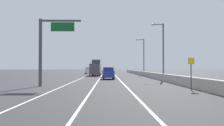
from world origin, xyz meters
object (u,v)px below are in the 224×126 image
car_red_2 (107,72)px  box_truck (96,68)px  overhead_sign_gantry (47,44)px  speed_advisory_sign (191,71)px  lamp_post_right_second (162,47)px  car_blue_0 (109,73)px  car_black_1 (96,71)px  lamp_post_right_third (143,54)px  car_white_3 (89,71)px

car_red_2 → box_truck: box_truck is taller
overhead_sign_gantry → speed_advisory_sign: bearing=-17.0°
lamp_post_right_second → box_truck: (-12.09, 20.10, -3.67)m
car_blue_0 → box_truck: box_truck is taller
lamp_post_right_second → car_blue_0: size_ratio=2.10×
car_blue_0 → car_black_1: car_blue_0 is taller
car_black_1 → box_truck: size_ratio=0.49×
lamp_post_right_second → lamp_post_right_third: same height
car_black_1 → car_blue_0: bearing=-82.9°
speed_advisory_sign → lamp_post_right_third: 40.87m
lamp_post_right_second → overhead_sign_gantry: bearing=-139.4°
overhead_sign_gantry → speed_advisory_sign: 15.48m
lamp_post_right_second → car_red_2: bearing=129.6°
car_blue_0 → car_red_2: bearing=92.0°
car_white_3 → box_truck: box_truck is taller
car_white_3 → speed_advisory_sign: bearing=-75.9°
overhead_sign_gantry → box_truck: bearing=83.6°
lamp_post_right_third → car_blue_0: bearing=-114.0°
car_black_1 → car_red_2: 18.31m
lamp_post_right_second → lamp_post_right_third: size_ratio=1.00×
overhead_sign_gantry → car_blue_0: bearing=66.3°
overhead_sign_gantry → lamp_post_right_third: (16.02, 36.21, 0.80)m
car_black_1 → box_truck: 9.20m
lamp_post_right_third → box_truck: lamp_post_right_third is taller
lamp_post_right_second → box_truck: lamp_post_right_second is taller
lamp_post_right_third → car_red_2: lamp_post_right_third is taller
car_white_3 → box_truck: 17.36m
car_red_2 → car_white_3: size_ratio=0.99×
car_red_2 → speed_advisory_sign: bearing=-74.8°
lamp_post_right_second → lamp_post_right_third: (0.16, 22.64, 0.00)m
car_black_1 → car_white_3: size_ratio=1.03×
overhead_sign_gantry → car_black_1: bearing=85.3°
car_red_2 → lamp_post_right_second: bearing=-50.4°
overhead_sign_gantry → speed_advisory_sign: overhead_sign_gantry is taller
speed_advisory_sign → lamp_post_right_third: size_ratio=0.31×
lamp_post_right_third → box_truck: 13.04m
overhead_sign_gantry → car_red_2: overhead_sign_gantry is taller
overhead_sign_gantry → car_white_3: size_ratio=1.69×
box_truck → car_red_2: bearing=-72.3°
car_black_1 → car_red_2: (3.06, -18.05, 0.08)m
car_blue_0 → box_truck: (-3.14, 17.94, 0.82)m
car_black_1 → lamp_post_right_second: bearing=-67.2°
lamp_post_right_third → car_black_1: (-12.47, 6.62, -4.55)m
lamp_post_right_second → speed_advisory_sign: bearing=-94.2°
overhead_sign_gantry → car_black_1: size_ratio=1.63×
overhead_sign_gantry → speed_advisory_sign: (14.53, -4.46, -2.96)m
overhead_sign_gantry → lamp_post_right_second: (15.86, 13.57, 0.80)m
car_blue_0 → car_black_1: (-3.37, 27.10, -0.06)m
overhead_sign_gantry → car_blue_0: 17.58m
lamp_post_right_second → car_black_1: 32.07m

